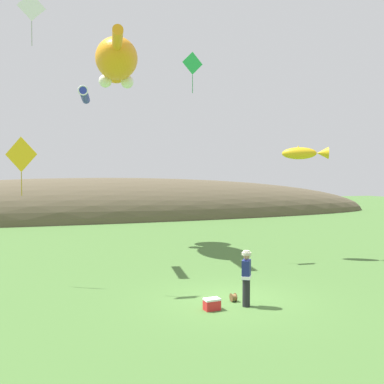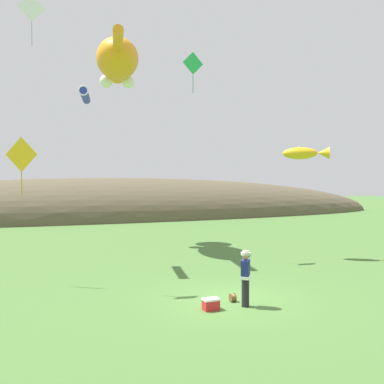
# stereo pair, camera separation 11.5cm
# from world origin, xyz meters

# --- Properties ---
(ground_plane) EXTENTS (120.00, 120.00, 0.00)m
(ground_plane) POSITION_xyz_m (0.00, 0.00, 0.00)
(ground_plane) COLOR #477033
(distant_hill_ridge) EXTENTS (63.47, 12.69, 7.95)m
(distant_hill_ridge) POSITION_xyz_m (0.00, 30.53, 0.00)
(distant_hill_ridge) COLOR brown
(distant_hill_ridge) RESTS_ON ground
(festival_attendant) EXTENTS (0.45, 0.49, 1.77)m
(festival_attendant) POSITION_xyz_m (0.13, -0.72, 0.95)
(festival_attendant) COLOR black
(festival_attendant) RESTS_ON ground
(kite_spool) EXTENTS (0.16, 0.28, 0.28)m
(kite_spool) POSITION_xyz_m (-0.03, -0.11, 0.14)
(kite_spool) COLOR olive
(kite_spool) RESTS_ON ground
(picnic_cooler) EXTENTS (0.51, 0.36, 0.36)m
(picnic_cooler) POSITION_xyz_m (-1.03, -0.68, 0.18)
(picnic_cooler) COLOR red
(picnic_cooler) RESTS_ON ground
(kite_giant_cat) EXTENTS (3.04, 8.35, 2.55)m
(kite_giant_cat) POSITION_xyz_m (-1.68, 12.36, 10.75)
(kite_giant_cat) COLOR orange
(kite_fish_windsock) EXTENTS (2.28, 1.71, 0.70)m
(kite_fish_windsock) POSITION_xyz_m (6.64, 5.72, 5.28)
(kite_fish_windsock) COLOR gold
(kite_tube_streamer) EXTENTS (0.76, 2.41, 0.44)m
(kite_tube_streamer) POSITION_xyz_m (-4.03, 6.98, 7.73)
(kite_tube_streamer) COLOR #2633A5
(kite_diamond_green) EXTENTS (1.11, 0.15, 2.01)m
(kite_diamond_green) POSITION_xyz_m (1.19, 7.25, 9.65)
(kite_diamond_green) COLOR green
(kite_diamond_white) EXTENTS (1.00, 0.13, 1.90)m
(kite_diamond_white) POSITION_xyz_m (-6.17, 4.08, 10.24)
(kite_diamond_white) COLOR white
(kite_diamond_gold) EXTENTS (1.16, 0.71, 2.24)m
(kite_diamond_gold) POSITION_xyz_m (-6.62, 4.76, 4.93)
(kite_diamond_gold) COLOR yellow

